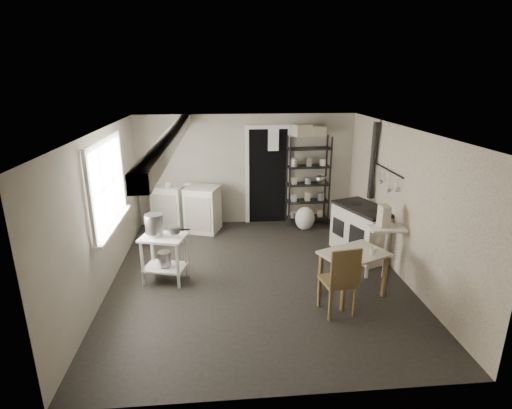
{
  "coord_description": "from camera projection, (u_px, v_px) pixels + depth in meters",
  "views": [
    {
      "loc": [
        -0.54,
        -5.64,
        3.03
      ],
      "look_at": [
        0.0,
        0.3,
        1.1
      ],
      "focal_mm": 28.0,
      "sensor_mm": 36.0,
      "label": 1
    }
  ],
  "objects": [
    {
      "name": "floor",
      "position": [
        258.0,
        276.0,
        6.32
      ],
      "size": [
        5.0,
        5.0,
        0.0
      ],
      "primitive_type": "plane",
      "color": "black",
      "rests_on": "ground"
    },
    {
      "name": "ceiling",
      "position": [
        258.0,
        130.0,
        5.61
      ],
      "size": [
        5.0,
        5.0,
        0.0
      ],
      "primitive_type": "plane",
      "rotation": [
        3.14,
        0.0,
        0.0
      ],
      "color": "silver",
      "rests_on": "wall_back"
    },
    {
      "name": "wall_back",
      "position": [
        247.0,
        170.0,
        8.34
      ],
      "size": [
        4.5,
        0.02,
        2.3
      ],
      "primitive_type": "cube",
      "color": "#A9A290",
      "rests_on": "ground"
    },
    {
      "name": "wall_front",
      "position": [
        284.0,
        294.0,
        3.6
      ],
      "size": [
        4.5,
        0.02,
        2.3
      ],
      "primitive_type": "cube",
      "color": "#A9A290",
      "rests_on": "ground"
    },
    {
      "name": "wall_left",
      "position": [
        103.0,
        212.0,
        5.77
      ],
      "size": [
        0.02,
        5.0,
        2.3
      ],
      "primitive_type": "cube",
      "color": "#A9A290",
      "rests_on": "ground"
    },
    {
      "name": "wall_right",
      "position": [
        403.0,
        203.0,
        6.16
      ],
      "size": [
        0.02,
        5.0,
        2.3
      ],
      "primitive_type": "cube",
      "color": "#A9A290",
      "rests_on": "ground"
    },
    {
      "name": "window",
      "position": [
        106.0,
        185.0,
        5.86
      ],
      "size": [
        0.12,
        1.76,
        1.28
      ],
      "primitive_type": null,
      "color": "silver",
      "rests_on": "wall_left"
    },
    {
      "name": "doorway",
      "position": [
        268.0,
        177.0,
        8.39
      ],
      "size": [
        0.96,
        0.1,
        2.08
      ],
      "primitive_type": null,
      "color": "silver",
      "rests_on": "ground"
    },
    {
      "name": "ceiling_beam",
      "position": [
        172.0,
        138.0,
        5.54
      ],
      "size": [
        0.18,
        5.0,
        0.18
      ],
      "primitive_type": null,
      "color": "silver",
      "rests_on": "ceiling"
    },
    {
      "name": "wallpaper_panel",
      "position": [
        402.0,
        203.0,
        6.16
      ],
      "size": [
        0.01,
        5.0,
        2.3
      ],
      "primitive_type": null,
      "color": "beige",
      "rests_on": "wall_right"
    },
    {
      "name": "utensil_rail",
      "position": [
        386.0,
        169.0,
        6.6
      ],
      "size": [
        0.06,
        1.2,
        0.44
      ],
      "primitive_type": null,
      "color": "#ADADAF",
      "rests_on": "wall_right"
    },
    {
      "name": "prep_table",
      "position": [
        165.0,
        257.0,
        6.07
      ],
      "size": [
        0.74,
        0.61,
        0.74
      ],
      "primitive_type": null,
      "rotation": [
        0.0,
        0.0,
        -0.26
      ],
      "color": "silver",
      "rests_on": "ground"
    },
    {
      "name": "stockpot",
      "position": [
        154.0,
        224.0,
        5.91
      ],
      "size": [
        0.33,
        0.33,
        0.29
      ],
      "primitive_type": "cylinder",
      "rotation": [
        0.0,
        0.0,
        0.26
      ],
      "color": "#ADADAF",
      "rests_on": "prep_table"
    },
    {
      "name": "saucepan",
      "position": [
        174.0,
        230.0,
        5.91
      ],
      "size": [
        0.19,
        0.19,
        0.1
      ],
      "primitive_type": "cylinder",
      "rotation": [
        0.0,
        0.0,
        -0.06
      ],
      "color": "#ADADAF",
      "rests_on": "prep_table"
    },
    {
      "name": "bucket",
      "position": [
        165.0,
        258.0,
        6.06
      ],
      "size": [
        0.2,
        0.2,
        0.22
      ],
      "primitive_type": "cylinder",
      "rotation": [
        0.0,
        0.0,
        -0.01
      ],
      "color": "#ADADAF",
      "rests_on": "prep_table"
    },
    {
      "name": "base_cabinets",
      "position": [
        187.0,
        208.0,
        8.14
      ],
      "size": [
        1.51,
        1.0,
        0.92
      ],
      "primitive_type": null,
      "rotation": [
        0.0,
        0.0,
        -0.31
      ],
      "color": "#EDE4CF",
      "rests_on": "ground"
    },
    {
      "name": "mixing_bowl",
      "position": [
        188.0,
        184.0,
        8.0
      ],
      "size": [
        0.32,
        0.32,
        0.06
      ],
      "primitive_type": "imported",
      "rotation": [
        0.0,
        0.0,
        -0.28
      ],
      "color": "white",
      "rests_on": "base_cabinets"
    },
    {
      "name": "counter_cup",
      "position": [
        168.0,
        186.0,
        7.82
      ],
      "size": [
        0.16,
        0.16,
        0.11
      ],
      "primitive_type": "imported",
      "rotation": [
        0.0,
        0.0,
        -0.2
      ],
      "color": "white",
      "rests_on": "base_cabinets"
    },
    {
      "name": "shelf_rack",
      "position": [
        308.0,
        180.0,
        8.32
      ],
      "size": [
        0.9,
        0.38,
        1.87
      ],
      "primitive_type": null,
      "rotation": [
        0.0,
        0.0,
        0.04
      ],
      "color": "black",
      "rests_on": "ground"
    },
    {
      "name": "shelf_jar",
      "position": [
        293.0,
        161.0,
        8.19
      ],
      "size": [
        0.08,
        0.09,
        0.18
      ],
      "primitive_type": "imported",
      "rotation": [
        0.0,
        0.0,
        -0.03
      ],
      "color": "white",
      "rests_on": "shelf_rack"
    },
    {
      "name": "storage_box_a",
      "position": [
        302.0,
        129.0,
        7.98
      ],
      "size": [
        0.41,
        0.38,
        0.23
      ],
      "primitive_type": "cube",
      "rotation": [
        0.0,
        0.0,
        0.26
      ],
      "color": "beige",
      "rests_on": "shelf_rack"
    },
    {
      "name": "storage_box_b",
      "position": [
        317.0,
        130.0,
        8.06
      ],
      "size": [
        0.34,
        0.33,
        0.19
      ],
      "primitive_type": "cube",
      "rotation": [
        0.0,
        0.0,
        0.2
      ],
      "color": "beige",
      "rests_on": "shelf_rack"
    },
    {
      "name": "stove",
      "position": [
        363.0,
        230.0,
        7.0
      ],
      "size": [
        0.97,
        1.26,
        0.88
      ],
      "primitive_type": null,
      "rotation": [
        0.0,
        0.0,
        0.36
      ],
      "color": "#EDE4CF",
      "rests_on": "ground"
    },
    {
      "name": "stovepipe",
      "position": [
        373.0,
        161.0,
        7.07
      ],
      "size": [
        0.14,
        0.14,
        1.53
      ],
      "primitive_type": null,
      "rotation": [
        0.0,
        0.0,
        0.2
      ],
      "color": "black",
      "rests_on": "stove"
    },
    {
      "name": "side_ledge",
      "position": [
        384.0,
        252.0,
        6.16
      ],
      "size": [
        0.55,
        0.3,
        0.84
      ],
      "primitive_type": null,
      "rotation": [
        0.0,
        0.0,
        -0.01
      ],
      "color": "silver",
      "rests_on": "ground"
    },
    {
      "name": "oats_box",
      "position": [
        384.0,
        216.0,
        6.03
      ],
      "size": [
        0.13,
        0.22,
        0.33
      ],
      "primitive_type": "cube",
      "rotation": [
        0.0,
        0.0,
        -0.02
      ],
      "color": "beige",
      "rests_on": "side_ledge"
    },
    {
      "name": "work_table",
      "position": [
        353.0,
        271.0,
        5.67
      ],
      "size": [
        1.06,
        0.93,
        0.67
      ],
      "primitive_type": null,
      "rotation": [
        0.0,
        0.0,
        0.42
      ],
      "color": "beige",
      "rests_on": "ground"
    },
    {
      "name": "table_cup",
      "position": [
        373.0,
        245.0,
        5.48
      ],
      "size": [
        0.11,
        0.11,
        0.1
      ],
      "primitive_type": "imported",
      "rotation": [
        0.0,
        0.0,
        0.04
      ],
      "color": "white",
      "rests_on": "work_table"
    },
    {
      "name": "chair",
      "position": [
        338.0,
        279.0,
        5.23
      ],
      "size": [
        0.47,
        0.49,
        0.99
      ],
      "primitive_type": null,
      "rotation": [
        0.0,
        0.0,
        0.16
      ],
      "color": "brown",
      "rests_on": "ground"
    },
    {
      "name": "flour_sack",
      "position": [
        305.0,
        219.0,
        8.17
      ],
      "size": [
        0.5,
        0.47,
        0.48
      ],
      "primitive_type": "ellipsoid",
      "rotation": [
        0.0,
        0.0,
        0.41
      ],
      "color": "white",
      "rests_on": "ground"
    },
    {
      "name": "floor_crock",
      "position": [
        349.0,
        269.0,
        6.4
      ],
      "size": [
        0.14,
        0.14,
        0.14
      ],
      "primitive_type": "cylinder",
      "rotation": [
        0.0,
        0.0,
        -0.37
      ],
      "color": "white",
      "rests_on": "ground"
    }
  ]
}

